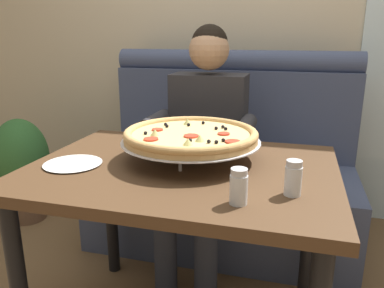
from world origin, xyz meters
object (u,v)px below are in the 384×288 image
at_px(diner_main, 204,135).
at_px(shaker_pepper_flakes, 239,189).
at_px(shaker_parmesan, 293,180).
at_px(plate_near_left, 73,162).
at_px(potted_plant, 22,165).
at_px(pizza, 191,136).
at_px(booth_bench, 224,175).
at_px(dining_table, 182,191).

bearing_deg(diner_main, shaker_pepper_flakes, -70.46).
distance_m(shaker_pepper_flakes, shaker_parmesan, 0.18).
distance_m(diner_main, plate_near_left, 0.79).
bearing_deg(potted_plant, shaker_parmesan, -27.26).
relative_size(diner_main, pizza, 2.38).
xyz_separation_m(booth_bench, diner_main, (-0.06, -0.27, 0.31)).
distance_m(diner_main, pizza, 0.55).
distance_m(pizza, plate_near_left, 0.45).
relative_size(shaker_parmesan, plate_near_left, 0.51).
bearing_deg(dining_table, shaker_parmesan, -22.57).
distance_m(booth_bench, pizza, 0.92).
relative_size(booth_bench, potted_plant, 2.17).
bearing_deg(shaker_pepper_flakes, booth_bench, 102.31).
height_order(booth_bench, pizza, booth_bench).
bearing_deg(plate_near_left, diner_main, 65.07).
bearing_deg(potted_plant, booth_bench, 6.62).
height_order(pizza, plate_near_left, pizza).
bearing_deg(dining_table, plate_near_left, -166.11).
distance_m(plate_near_left, potted_plant, 1.31).
distance_m(pizza, shaker_parmesan, 0.47).
relative_size(pizza, shaker_parmesan, 4.89).
xyz_separation_m(plate_near_left, potted_plant, (-0.94, 0.83, -0.38)).
height_order(diner_main, plate_near_left, diner_main).
height_order(pizza, potted_plant, pizza).
relative_size(dining_table, shaker_parmesan, 10.22).
height_order(diner_main, pizza, diner_main).
height_order(dining_table, plate_near_left, plate_near_left).
relative_size(shaker_pepper_flakes, shaker_parmesan, 0.97).
bearing_deg(diner_main, plate_near_left, -114.93).
bearing_deg(booth_bench, diner_main, -103.39).
height_order(booth_bench, shaker_parmesan, booth_bench).
relative_size(booth_bench, shaker_pepper_flakes, 14.29).
distance_m(dining_table, diner_main, 0.62).
bearing_deg(shaker_parmesan, plate_near_left, 175.08).
height_order(diner_main, shaker_parmesan, diner_main).
bearing_deg(shaker_pepper_flakes, shaker_parmesan, 35.47).
relative_size(diner_main, shaker_pepper_flakes, 11.99).
bearing_deg(potted_plant, pizza, -25.55).
height_order(plate_near_left, potted_plant, plate_near_left).
distance_m(pizza, potted_plant, 1.56).
relative_size(shaker_pepper_flakes, plate_near_left, 0.49).
xyz_separation_m(booth_bench, plate_near_left, (-0.40, -0.98, 0.37)).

